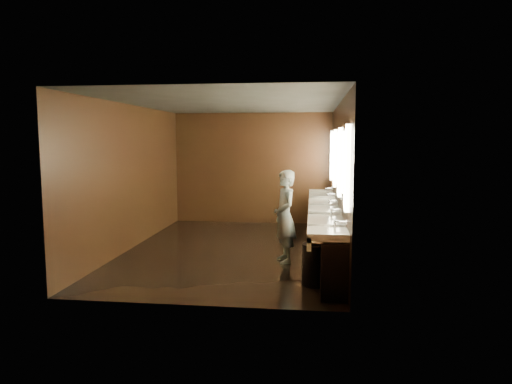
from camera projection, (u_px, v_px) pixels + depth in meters
The scene contains 10 objects.
floor at pixel (233, 250), 8.84m from camera, with size 6.00×6.00×0.00m, color black.
ceiling at pixel (232, 103), 8.52m from camera, with size 4.00×6.00×0.02m, color #2D2D2B.
wall_back at pixel (253, 168), 11.64m from camera, with size 4.00×0.02×2.80m, color black.
wall_front at pixel (191, 198), 5.72m from camera, with size 4.00×0.02×2.80m, color black.
wall_left at pixel (132, 177), 8.92m from camera, with size 0.02×6.00×2.80m, color black.
wall_right at pixel (339, 179), 8.44m from camera, with size 0.02×6.00×2.80m, color black.
sink_counter at pixel (327, 227), 8.56m from camera, with size 0.55×5.40×1.01m.
mirror_band at pixel (338, 160), 8.40m from camera, with size 0.06×5.03×1.15m.
person at pixel (285, 216), 7.89m from camera, with size 0.59×0.38×1.61m, color #95D1DF.
trash_bin at pixel (315, 264), 6.67m from camera, with size 0.39×0.39×0.61m, color black.
Camera 1 is at (1.50, -8.53, 2.12)m, focal length 32.00 mm.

